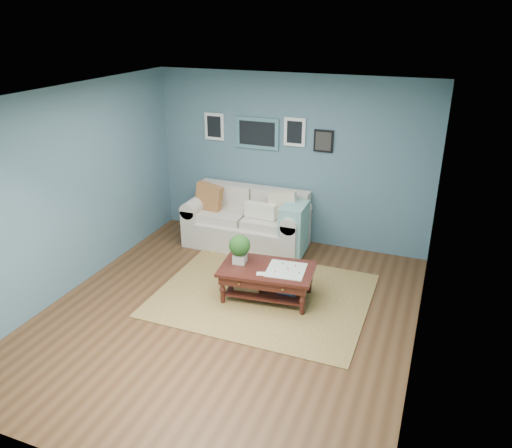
% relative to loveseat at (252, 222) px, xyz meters
% --- Properties ---
extents(room_shell, '(5.00, 5.02, 2.70)m').
position_rel_loveseat_xyz_m(room_shell, '(0.46, -1.97, 0.95)').
color(room_shell, brown).
rests_on(room_shell, ground).
extents(area_rug, '(2.77, 2.21, 0.01)m').
position_rel_loveseat_xyz_m(area_rug, '(0.72, -1.41, -0.41)').
color(area_rug, brown).
rests_on(area_rug, ground).
extents(loveseat, '(1.98, 0.90, 1.02)m').
position_rel_loveseat_xyz_m(loveseat, '(0.00, 0.00, 0.00)').
color(loveseat, beige).
rests_on(loveseat, ground).
extents(coffee_table, '(1.28, 0.84, 0.85)m').
position_rel_loveseat_xyz_m(coffee_table, '(0.72, -1.46, -0.04)').
color(coffee_table, black).
rests_on(coffee_table, ground).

